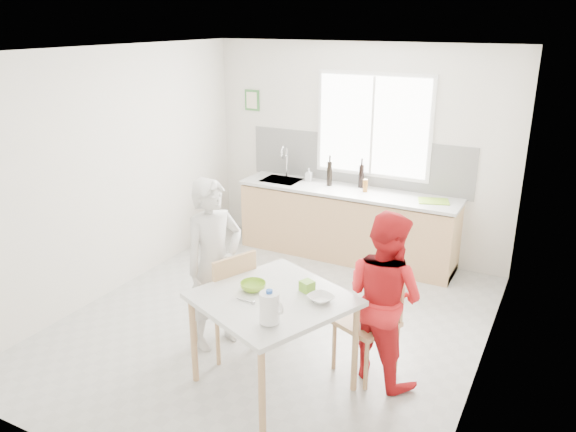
% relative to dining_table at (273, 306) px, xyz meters
% --- Properties ---
extents(ground, '(4.50, 4.50, 0.00)m').
position_rel_dining_table_xyz_m(ground, '(-0.50, 0.87, -0.75)').
color(ground, '#B7B7B2').
rests_on(ground, ground).
extents(room_shell, '(4.50, 4.50, 4.50)m').
position_rel_dining_table_xyz_m(room_shell, '(-0.50, 0.87, 0.89)').
color(room_shell, silver).
rests_on(room_shell, ground).
extents(window, '(1.50, 0.06, 1.30)m').
position_rel_dining_table_xyz_m(window, '(-0.30, 3.10, 0.95)').
color(window, white).
rests_on(window, room_shell).
extents(backsplash, '(3.00, 0.02, 0.65)m').
position_rel_dining_table_xyz_m(backsplash, '(-0.50, 3.11, 0.47)').
color(backsplash, white).
rests_on(backsplash, room_shell).
extents(picture_frame, '(0.22, 0.03, 0.28)m').
position_rel_dining_table_xyz_m(picture_frame, '(-2.05, 3.11, 1.15)').
color(picture_frame, '#3B7E39').
rests_on(picture_frame, room_shell).
extents(kitchen_counter, '(2.84, 0.64, 1.37)m').
position_rel_dining_table_xyz_m(kitchen_counter, '(-0.50, 2.82, -0.33)').
color(kitchen_counter, tan).
rests_on(kitchen_counter, ground).
extents(dining_table, '(1.43, 1.43, 0.84)m').
position_rel_dining_table_xyz_m(dining_table, '(0.00, 0.00, 0.00)').
color(dining_table, silver).
rests_on(dining_table, ground).
extents(chair_left, '(0.61, 0.61, 1.01)m').
position_rel_dining_table_xyz_m(chair_left, '(-0.62, 0.26, -0.20)').
color(chair_left, tan).
rests_on(chair_left, ground).
extents(chair_far, '(0.59, 0.59, 0.97)m').
position_rel_dining_table_xyz_m(chair_far, '(0.64, 0.62, -0.22)').
color(chair_far, tan).
rests_on(chair_far, ground).
extents(person_white, '(0.59, 0.70, 1.64)m').
position_rel_dining_table_xyz_m(person_white, '(-0.81, 0.34, 0.07)').
color(person_white, silver).
rests_on(person_white, ground).
extents(person_red, '(0.90, 0.82, 1.52)m').
position_rel_dining_table_xyz_m(person_red, '(0.75, 0.57, 0.01)').
color(person_red, red).
rests_on(person_red, ground).
extents(bowl_green, '(0.28, 0.28, 0.07)m').
position_rel_dining_table_xyz_m(bowl_green, '(-0.20, 0.03, 0.12)').
color(bowl_green, '#8AC02C').
rests_on(bowl_green, dining_table).
extents(bowl_white, '(0.26, 0.26, 0.05)m').
position_rel_dining_table_xyz_m(bowl_white, '(0.37, 0.11, 0.11)').
color(bowl_white, white).
rests_on(bowl_white, dining_table).
extents(milk_jug, '(0.20, 0.15, 0.26)m').
position_rel_dining_table_xyz_m(milk_jug, '(0.19, -0.38, 0.23)').
color(milk_jug, white).
rests_on(milk_jug, dining_table).
extents(green_box, '(0.13, 0.13, 0.09)m').
position_rel_dining_table_xyz_m(green_box, '(0.20, 0.22, 0.13)').
color(green_box, '#70B329').
rests_on(green_box, dining_table).
extents(spoon, '(0.16, 0.02, 0.01)m').
position_rel_dining_table_xyz_m(spoon, '(-0.16, -0.17, 0.10)').
color(spoon, '#A5A5AA').
rests_on(spoon, dining_table).
extents(cutting_board, '(0.41, 0.35, 0.01)m').
position_rel_dining_table_xyz_m(cutting_board, '(0.59, 2.83, 0.17)').
color(cutting_board, '#80B329').
rests_on(cutting_board, kitchen_counter).
extents(wine_bottle_a, '(0.07, 0.07, 0.32)m').
position_rel_dining_table_xyz_m(wine_bottle_a, '(-0.77, 2.88, 0.33)').
color(wine_bottle_a, black).
rests_on(wine_bottle_a, kitchen_counter).
extents(wine_bottle_b, '(0.07, 0.07, 0.30)m').
position_rel_dining_table_xyz_m(wine_bottle_b, '(-0.38, 2.99, 0.32)').
color(wine_bottle_b, black).
rests_on(wine_bottle_b, kitchen_counter).
extents(jar_amber, '(0.06, 0.06, 0.16)m').
position_rel_dining_table_xyz_m(jar_amber, '(-0.26, 2.83, 0.25)').
color(jar_amber, '#965E20').
rests_on(jar_amber, kitchen_counter).
extents(soap_bottle, '(0.09, 0.09, 0.17)m').
position_rel_dining_table_xyz_m(soap_bottle, '(-1.10, 2.96, 0.25)').
color(soap_bottle, '#999999').
rests_on(soap_bottle, kitchen_counter).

